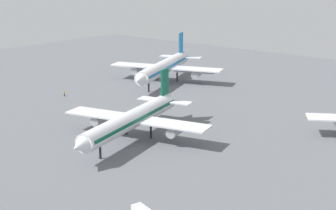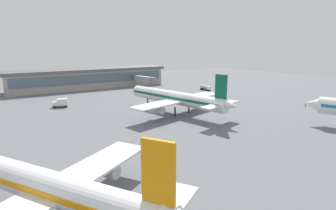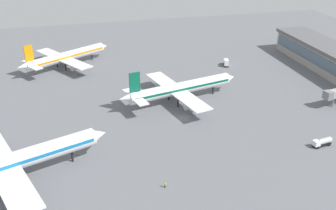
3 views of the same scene
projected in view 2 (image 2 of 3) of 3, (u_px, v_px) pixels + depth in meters
ground at (209, 110)px, 101.90m from camera, size 288.00×288.00×0.00m
terminal_building at (90, 78)px, 153.91m from camera, size 88.19×16.18×10.89m
airplane_at_gate at (44, 186)px, 36.63m from camera, size 35.63×42.44×14.49m
airplane_taxiing at (176, 98)px, 95.94m from camera, size 40.09×49.18×15.14m
fuel_truck at (205, 88)px, 146.28m from camera, size 2.96×6.51×2.50m
catering_truck at (61, 103)px, 105.99m from camera, size 5.91×3.42×3.30m
ground_crew_worker at (305, 104)px, 107.95m from camera, size 0.46×0.57×1.67m
jet_bridge at (145, 79)px, 152.28m from camera, size 5.79×16.94×6.74m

